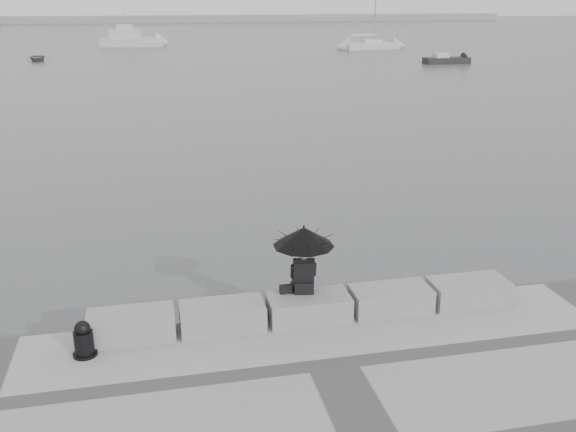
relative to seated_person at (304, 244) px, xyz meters
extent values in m
plane|color=#424446|center=(0.06, 0.22, -2.01)|extent=(360.00, 360.00, 0.00)
cube|color=slate|center=(-3.34, -0.23, -1.26)|extent=(1.60, 0.80, 0.50)
cube|color=slate|center=(-1.64, -0.23, -1.26)|extent=(1.60, 0.80, 0.50)
cube|color=slate|center=(0.06, -0.23, -1.26)|extent=(1.60, 0.80, 0.50)
cube|color=slate|center=(1.76, -0.23, -1.26)|extent=(1.60, 0.80, 0.50)
cube|color=slate|center=(3.46, -0.23, -1.26)|extent=(1.60, 0.80, 0.50)
sphere|color=#726056|center=(0.00, 0.02, -0.23)|extent=(0.21, 0.21, 0.21)
cylinder|color=black|center=(0.00, 0.01, -0.16)|extent=(0.02, 0.02, 1.00)
cone|color=black|center=(0.00, 0.01, 0.15)|extent=(1.20, 1.20, 0.38)
sphere|color=black|center=(0.00, 0.01, 0.36)|extent=(0.04, 0.04, 0.04)
cube|color=black|center=(-0.35, 0.01, -0.93)|extent=(0.25, 0.14, 0.16)
cylinder|color=black|center=(-4.15, -0.70, -1.48)|extent=(0.43, 0.43, 0.06)
cylinder|color=black|center=(-4.15, -0.70, -1.27)|extent=(0.34, 0.34, 0.48)
sphere|color=black|center=(-4.15, -0.70, -0.97)|extent=(0.28, 0.28, 0.28)
cube|color=gray|center=(0.06, 155.22, -1.21)|extent=(180.00, 6.00, 1.60)
cube|color=silver|center=(25.08, 67.87, -1.66)|extent=(7.19, 3.25, 0.90)
cube|color=silver|center=(25.08, 67.87, -1.06)|extent=(2.61, 1.89, 0.50)
cylinder|color=gray|center=(25.08, 67.87, -0.41)|extent=(3.89, 0.59, 0.10)
cube|color=silver|center=(-4.32, 78.94, -1.51)|extent=(8.28, 3.44, 1.20)
cube|color=silver|center=(-4.32, 78.94, -0.41)|extent=(4.21, 2.52, 1.20)
cube|color=silver|center=(-4.32, 78.94, 0.49)|extent=(2.14, 1.76, 0.60)
cylinder|color=gray|center=(-4.32, 78.94, 1.59)|extent=(0.08, 0.08, 1.60)
cube|color=black|center=(26.64, 49.48, -1.76)|extent=(4.60, 1.70, 0.70)
cube|color=silver|center=(26.64, 49.48, -1.26)|extent=(1.39, 1.23, 0.50)
imported|color=slate|center=(-13.75, 61.06, -1.72)|extent=(3.55, 1.69, 0.59)
camera|label=1|loc=(-2.74, -11.18, 4.56)|focal=40.00mm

